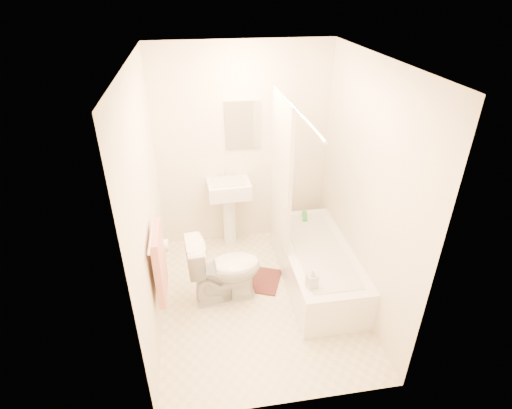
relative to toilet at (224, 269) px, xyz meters
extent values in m
plane|color=beige|center=(0.35, -0.10, -0.37)|extent=(2.40, 2.40, 0.00)
plane|color=white|center=(0.35, -0.10, 2.03)|extent=(2.40, 2.40, 0.00)
cube|color=beige|center=(0.35, 1.10, 0.83)|extent=(2.00, 0.02, 2.40)
cube|color=beige|center=(-0.65, -0.10, 0.83)|extent=(0.02, 2.40, 2.40)
cube|color=beige|center=(1.35, -0.10, 0.83)|extent=(0.02, 2.40, 2.40)
cube|color=white|center=(0.35, 1.08, 1.13)|extent=(0.40, 0.03, 0.55)
cylinder|color=silver|center=(0.65, 0.00, 1.63)|extent=(0.03, 1.70, 0.03)
cube|color=silver|center=(0.65, 0.40, 0.85)|extent=(0.04, 0.80, 1.55)
cylinder|color=silver|center=(-0.61, -0.35, 0.73)|extent=(0.02, 0.60, 0.02)
cube|color=#CC7266|center=(-0.58, -0.35, 0.41)|extent=(0.06, 0.45, 0.66)
cylinder|color=white|center=(-0.58, 0.02, 0.33)|extent=(0.11, 0.12, 0.12)
imported|color=white|center=(0.00, 0.00, 0.00)|extent=(0.78, 0.48, 0.73)
cube|color=#48251B|center=(0.33, 0.21, -0.36)|extent=(0.70, 0.61, 0.02)
imported|color=white|center=(0.77, -0.49, 0.18)|extent=(0.11, 0.12, 0.21)
cube|color=green|center=(1.03, 0.70, 0.10)|extent=(0.10, 0.21, 0.04)
camera|label=1|loc=(-0.19, -3.20, 2.58)|focal=28.00mm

